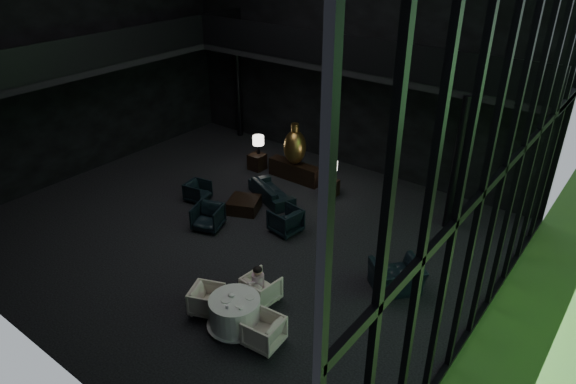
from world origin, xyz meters
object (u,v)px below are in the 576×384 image
Objects in this scene: dining_chair_west at (207,300)px; table_lamp_left at (258,141)px; table_lamp_right at (332,166)px; side_table_right at (330,188)px; sofa at (271,189)px; lounge_armchair_east at (286,219)px; child at (258,278)px; console at (295,171)px; dining_table at (235,315)px; bronze_urn at (295,147)px; side_table_left at (257,162)px; window_armchair at (397,271)px; dining_chair_north at (261,288)px; lounge_armchair_south at (208,215)px; dining_chair_east at (264,330)px; lounge_armchair_west at (198,191)px; coffee_table at (244,205)px.

table_lamp_left is at bearing 9.36° from dining_chair_west.
side_table_right is at bearing -90.00° from table_lamp_right.
lounge_armchair_east reaches higher than sofa.
child is at bearing -49.68° from table_lamp_left.
dining_table reaches higher than console.
dining_chair_west reaches higher than console.
dining_chair_west is at bearing -69.50° from bronze_urn.
table_lamp_left is 1.23× the size of side_table_right.
table_lamp_left reaches higher than side_table_left.
lounge_armchair_east is (1.82, -2.87, -0.81)m from bronze_urn.
side_table_left is 7.88m from window_armchair.
dining_table is 1.04m from dining_chair_north.
lounge_armchair_south is 1.38× the size of child.
lounge_armchair_south is 3.68m from dining_chair_north.
child is (-0.07, 0.88, 0.43)m from dining_table.
dining_chair_east is (3.95, -5.11, 0.02)m from sofa.
lounge_armchair_east reaches higher than console.
dining_chair_west is (2.50, -6.72, 0.02)m from console.
dining_chair_north is (3.00, -4.05, 0.02)m from sofa.
bronze_urn is at bearing 4.90° from side_table_left.
table_lamp_left is 0.53× the size of dining_table.
dining_chair_north is at bearing -128.15° from lounge_armchair_west.
window_armchair is (5.68, 0.77, 0.12)m from lounge_armchair_south.
table_lamp_right is at bearing -67.84° from dining_chair_north.
window_armchair is at bearing -102.24° from lounge_armchair_west.
dining_chair_west is at bearing -1.74° from window_armchair.
console is 2.71m from coffee_table.
lounge_armchair_west reaches higher than side_table_right.
lounge_armchair_south is 1.13× the size of dining_chair_north.
sofa is at bearing -134.55° from side_table_right.
console is at bearing 69.25° from lounge_armchair_south.
dining_chair_west is at bearing -82.13° from table_lamp_right.
coffee_table is at bearing -58.17° from table_lamp_left.
sofa is 2.91× the size of child.
console is 2.31× the size of lounge_armchair_south.
dining_chair_west is at bearing 60.19° from dining_chair_north.
lounge_armchair_east is 4.10m from dining_table.
dining_table is (4.96, -6.53, 0.04)m from side_table_left.
window_armchair reaches higher than side_table_left.
coffee_table is at bearing 129.75° from dining_table.
lounge_armchair_east reaches higher than dining_table.
sofa is at bearing -120.87° from lounge_armchair_east.
table_lamp_left is at bearing 121.83° from coffee_table.
dining_table is 0.85m from dining_chair_east.
window_armchair is at bearing -24.60° from table_lamp_left.
dining_chair_west is (0.68, -3.83, -0.10)m from lounge_armchair_east.
window_armchair is (7.17, -0.24, 0.22)m from lounge_armchair_west.
sofa is 2.37m from lounge_armchair_west.
coffee_table is 4.70m from dining_chair_west.
window_armchair reaches higher than lounge_armchair_east.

